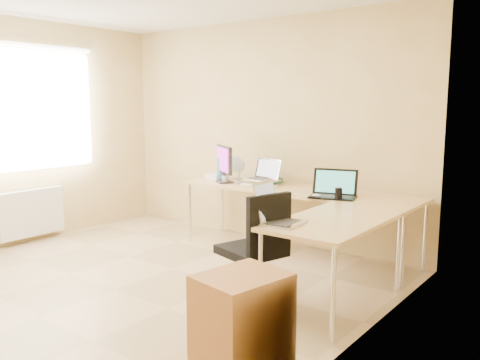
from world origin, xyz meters
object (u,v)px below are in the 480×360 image
Objects in this scene: laptop_black at (333,184)px; desk_fan at (239,169)px; keyboard at (259,185)px; office_chair at (251,246)px; desk_main at (296,222)px; mug at (225,179)px; desk_return at (334,263)px; cabinet at (242,331)px; laptop_center at (262,170)px; water_bottle at (220,169)px; monitor at (224,164)px; laptop_return at (281,207)px.

laptop_black is 1.52m from desk_fan.
office_chair reaches higher than keyboard.
laptop_black reaches higher than desk_main.
mug is at bearing -84.19° from desk_fan.
keyboard is at bearing 155.30° from laptop_black.
keyboard is at bearing 146.52° from desk_return.
desk_fan is 0.37× the size of cabinet.
mug reaches higher than desk_main.
cabinet is (0.58, -2.19, -0.51)m from laptop_black.
desk_return is at bearing -45.73° from desk_main.
laptop_center is at bearing 133.01° from cabinet.
desk_return is 2.30m from desk_fan.
water_bottle reaches higher than office_chair.
monitor is 1.88m from office_chair.
desk_fan is at bearing 129.75° from monitor.
monitor reaches higher than desk_return.
monitor is 0.75× the size of cabinet.
laptop_black is 0.65× the size of cabinet.
water_bottle is at bearing 154.34° from desk_return.
mug is at bearing 152.24° from office_chair.
laptop_center is at bearing 34.64° from laptop_return.
desk_main is at bearing 123.53° from office_chair.
desk_return is 2.08m from mug.
desk_return is at bearing -25.66° from water_bottle.
desk_return is 1.95× the size of cabinet.
cabinet is (2.02, -2.29, -0.58)m from monitor.
desk_main is 0.68m from laptop_center.
desk_fan reaches higher than desk_return.
desk_main is 1.40m from desk_return.
office_chair is at bearing -43.95° from mug.
water_bottle is 0.26m from desk_fan.
monitor is 2.07m from laptop_return.
desk_fan is 0.26× the size of office_chair.
water_bottle reaches higher than mug.
keyboard is at bearing 8.64° from mug.
laptop_center reaches higher than laptop_return.
mug is (-1.84, 0.87, 0.41)m from desk_return.
keyboard is 1.08× the size of laptop_return.
monitor is 2.00× the size of desk_fan.
desk_return is 1.42m from cabinet.
laptop_black reaches higher than cabinet.
desk_main is at bearing 142.25° from laptop_black.
desk_main is 10.66× the size of desk_fan.
laptop_center is at bearing 153.15° from laptop_black.
water_bottle is at bearing 157.75° from laptop_black.
desk_fan is at bearing 40.63° from laptop_return.
monitor is 0.48m from laptop_center.
laptop_black is (0.96, -0.19, -0.04)m from laptop_center.
water_bottle is at bearing -177.61° from monitor.
monitor is 1.84× the size of water_bottle.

